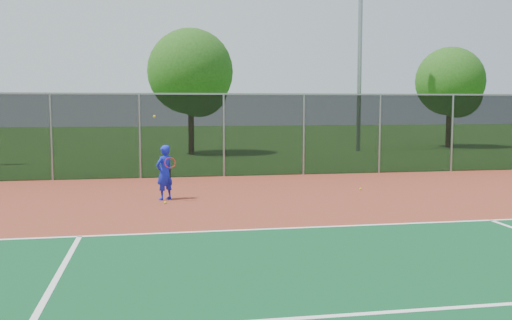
{
  "coord_description": "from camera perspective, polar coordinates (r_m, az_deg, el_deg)",
  "views": [
    {
      "loc": [
        -5.51,
        -8.59,
        2.67
      ],
      "look_at": [
        -3.07,
        5.0,
        1.3
      ],
      "focal_mm": 40.0,
      "sensor_mm": 36.0,
      "label": 1
    }
  ],
  "objects": [
    {
      "name": "practice_ball_0",
      "position": [
        15.33,
        -9.06,
        -4.23
      ],
      "size": [
        0.07,
        0.07,
        0.07
      ],
      "primitive_type": "sphere",
      "color": "#C3CD17",
      "rests_on": "court_apron"
    },
    {
      "name": "floodlight_n",
      "position": [
        32.76,
        10.39,
        13.4
      ],
      "size": [
        0.9,
        0.4,
        12.71
      ],
      "color": "gray",
      "rests_on": "ground"
    },
    {
      "name": "fence_back",
      "position": [
        21.34,
        4.79,
        2.67
      ],
      "size": [
        30.0,
        0.06,
        3.03
      ],
      "color": "black",
      "rests_on": "court_apron"
    },
    {
      "name": "tennis_player",
      "position": [
        15.91,
        -9.14,
        -1.22
      ],
      "size": [
        0.66,
        0.73,
        2.34
      ],
      "color": "#1622CF",
      "rests_on": "court_apron"
    },
    {
      "name": "tree_back_left",
      "position": [
        30.36,
        -6.37,
        8.41
      ],
      "size": [
        4.5,
        4.5,
        6.61
      ],
      "color": "#322112",
      "rests_on": "ground"
    },
    {
      "name": "ground",
      "position": [
        10.55,
        22.02,
        -9.41
      ],
      "size": [
        120.0,
        120.0,
        0.0
      ],
      "primitive_type": "plane",
      "color": "#2A611B",
      "rests_on": "ground"
    },
    {
      "name": "tree_back_mid",
      "position": [
        36.9,
        19.0,
        7.15
      ],
      "size": [
        4.16,
        4.16,
        6.11
      ],
      "color": "#322112",
      "rests_on": "ground"
    },
    {
      "name": "practice_ball_1",
      "position": [
        17.85,
        10.42,
        -2.86
      ],
      "size": [
        0.07,
        0.07,
        0.07
      ],
      "primitive_type": "sphere",
      "color": "#C3CD17",
      "rests_on": "court_apron"
    },
    {
      "name": "court_apron",
      "position": [
        12.23,
        17.0,
        -7.14
      ],
      "size": [
        30.0,
        20.0,
        0.02
      ],
      "primitive_type": "cube",
      "color": "brown",
      "rests_on": "ground"
    }
  ]
}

